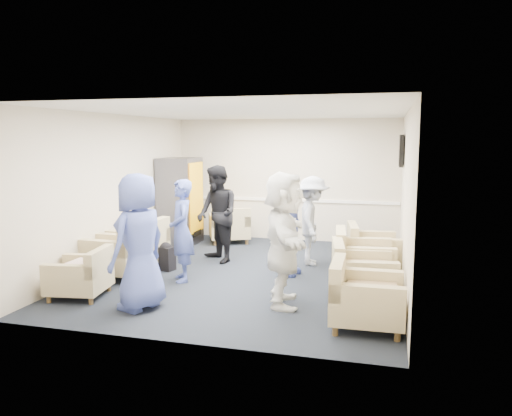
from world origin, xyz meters
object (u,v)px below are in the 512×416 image
(armchair_left_far, at_px, (138,248))
(person_front_right, at_px, (284,239))
(armchair_right_near, at_px, (362,299))
(armchair_right_far, at_px, (370,251))
(armchair_right_midnear, at_px, (359,275))
(armchair_corner, at_px, (230,227))
(person_back_right, at_px, (312,221))
(armchair_left_mid, at_px, (121,255))
(armchair_right_midfar, at_px, (360,261))
(vending_machine, at_px, (180,201))
(person_mid_left, at_px, (181,231))
(person_mid_right, at_px, (288,227))
(person_back_left, at_px, (217,214))
(armchair_left_near, at_px, (83,276))
(person_front_left, at_px, (139,242))

(armchair_left_far, relative_size, person_front_right, 0.53)
(armchair_right_near, xyz_separation_m, armchair_right_far, (-0.02, 2.75, -0.00))
(armchair_left_far, bearing_deg, armchair_right_near, 67.84)
(armchair_right_midnear, distance_m, armchair_corner, 4.41)
(person_back_right, bearing_deg, armchair_left_mid, 110.38)
(armchair_left_mid, distance_m, armchair_right_near, 4.16)
(armchair_right_midfar, bearing_deg, person_front_right, 138.46)
(armchair_left_far, distance_m, armchair_right_far, 4.05)
(vending_machine, height_order, person_mid_left, vending_machine)
(person_mid_left, relative_size, person_back_right, 1.02)
(armchair_right_near, bearing_deg, armchair_corner, 34.19)
(vending_machine, height_order, person_mid_right, vending_machine)
(armchair_left_mid, height_order, person_mid_left, person_mid_left)
(armchair_right_midnear, xyz_separation_m, armchair_right_far, (0.08, 1.67, -0.01))
(person_mid_left, distance_m, person_back_left, 1.33)
(armchair_left_near, distance_m, armchair_corner, 4.27)
(armchair_left_mid, xyz_separation_m, armchair_corner, (0.88, 3.08, -0.04))
(armchair_left_far, xyz_separation_m, armchair_right_midnear, (3.84, -0.67, -0.03))
(armchair_right_far, relative_size, vending_machine, 0.52)
(armchair_left_mid, xyz_separation_m, person_mid_left, (1.07, 0.05, 0.44))
(armchair_right_near, xyz_separation_m, armchair_corner, (-3.09, 4.32, -0.01))
(person_front_left, xyz_separation_m, person_mid_right, (1.58, 2.15, -0.10))
(armchair_right_near, relative_size, armchair_right_far, 0.91)
(armchair_right_midnear, xyz_separation_m, armchair_right_midfar, (-0.03, 0.82, 0.01))
(person_front_right, bearing_deg, armchair_right_near, -129.29)
(armchair_right_midnear, bearing_deg, armchair_left_near, 95.32)
(armchair_right_far, xyz_separation_m, person_mid_left, (-2.89, -1.46, 0.48))
(armchair_right_midfar, relative_size, person_front_left, 0.54)
(armchair_right_near, distance_m, armchair_right_far, 2.75)
(armchair_right_midfar, distance_m, person_back_left, 2.78)
(armchair_left_near, distance_m, person_mid_left, 1.64)
(armchair_left_far, xyz_separation_m, armchair_right_midfar, (3.81, 0.15, -0.02))
(armchair_left_near, height_order, vending_machine, vending_machine)
(armchair_left_mid, height_order, vending_machine, vending_machine)
(armchair_left_near, xyz_separation_m, person_back_left, (1.19, 2.47, 0.59))
(armchair_right_midnear, distance_m, person_front_right, 1.26)
(person_back_left, distance_m, person_back_right, 1.74)
(person_back_right, bearing_deg, vending_machine, 61.91)
(armchair_left_near, distance_m, armchair_left_far, 1.62)
(armchair_right_far, bearing_deg, armchair_right_midnear, 168.71)
(armchair_left_far, distance_m, person_mid_left, 1.22)
(armchair_right_midfar, xyz_separation_m, person_front_left, (-2.78, -1.99, 0.56))
(armchair_right_midnear, relative_size, vending_machine, 0.53)
(person_front_left, height_order, person_front_right, person_front_right)
(person_mid_left, bearing_deg, person_front_left, -30.23)
(person_mid_right, bearing_deg, armchair_right_midnear, -117.28)
(person_back_left, height_order, person_back_right, person_back_left)
(armchair_right_midfar, relative_size, person_mid_right, 0.61)
(vending_machine, bearing_deg, armchair_right_midnear, -35.66)
(person_back_left, bearing_deg, armchair_right_midnear, 15.87)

